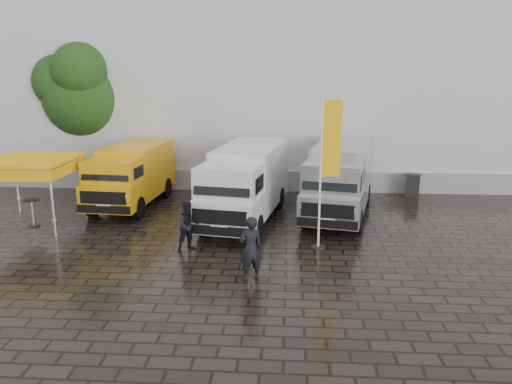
% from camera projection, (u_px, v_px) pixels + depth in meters
% --- Properties ---
extents(ground, '(120.00, 120.00, 0.00)m').
position_uv_depth(ground, '(286.00, 249.00, 16.70)').
color(ground, black).
rests_on(ground, ground).
extents(exhibition_hall, '(44.00, 16.00, 12.00)m').
position_uv_depth(exhibition_hall, '(322.00, 65.00, 30.58)').
color(exhibition_hall, silver).
rests_on(exhibition_hall, ground).
extents(hall_plinth, '(44.00, 0.15, 1.00)m').
position_uv_depth(hall_plinth, '(329.00, 182.00, 24.14)').
color(hall_plinth, gray).
rests_on(hall_plinth, ground).
extents(van_yellow, '(2.59, 5.74, 2.58)m').
position_uv_depth(van_yellow, '(131.00, 177.00, 21.51)').
color(van_yellow, orange).
rests_on(van_yellow, ground).
extents(van_white, '(3.28, 6.87, 2.86)m').
position_uv_depth(van_white, '(245.00, 185.00, 19.39)').
color(van_white, silver).
rests_on(van_white, ground).
extents(van_silver, '(3.52, 6.80, 2.81)m').
position_uv_depth(van_silver, '(340.00, 182.00, 20.10)').
color(van_silver, '#ABACB0').
rests_on(van_silver, ground).
extents(canopy_tent, '(3.09, 3.09, 2.57)m').
position_uv_depth(canopy_tent, '(29.00, 163.00, 18.78)').
color(canopy_tent, silver).
rests_on(canopy_tent, ground).
extents(flagpole, '(0.88, 0.50, 5.12)m').
position_uv_depth(flagpole, '(326.00, 164.00, 16.11)').
color(flagpole, black).
rests_on(flagpole, ground).
extents(tree, '(4.08, 4.14, 7.32)m').
position_uv_depth(tree, '(83.00, 92.00, 24.93)').
color(tree, black).
rests_on(tree, ground).
extents(cocktail_table, '(0.60, 0.60, 1.03)m').
position_uv_depth(cocktail_table, '(33.00, 213.00, 18.94)').
color(cocktail_table, black).
rests_on(cocktail_table, ground).
extents(wheelie_bin, '(0.79, 0.79, 1.07)m').
position_uv_depth(wheelie_bin, '(413.00, 185.00, 23.26)').
color(wheelie_bin, black).
rests_on(wheelie_bin, ground).
extents(person_front, '(0.81, 0.69, 1.89)m').
position_uv_depth(person_front, '(250.00, 249.00, 14.03)').
color(person_front, black).
rests_on(person_front, ground).
extents(person_tent, '(1.04, 1.00, 1.68)m').
position_uv_depth(person_tent, '(189.00, 226.00, 16.38)').
color(person_tent, black).
rests_on(person_tent, ground).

